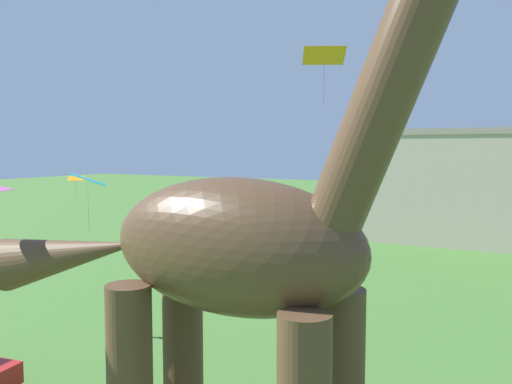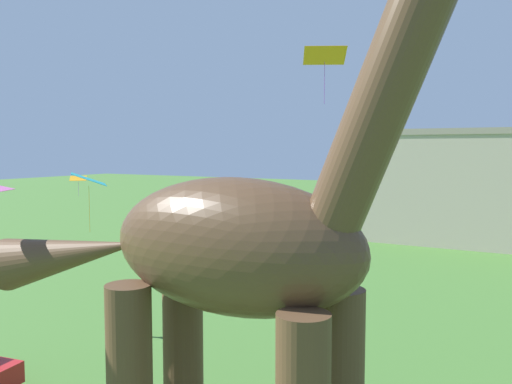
# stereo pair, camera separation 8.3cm
# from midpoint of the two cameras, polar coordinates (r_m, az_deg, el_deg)

# --- Properties ---
(dinosaur_sculpture) EXTENTS (15.27, 3.23, 15.96)m
(dinosaur_sculpture) POSITION_cam_midpoint_polar(r_m,az_deg,el_deg) (12.70, -2.57, -5.71)
(dinosaur_sculpture) COLOR #513823
(dinosaur_sculpture) RESTS_ON ground_plane
(person_near_flyer) EXTENTS (0.41, 0.18, 1.10)m
(person_near_flyer) POSITION_cam_midpoint_polar(r_m,az_deg,el_deg) (24.12, -11.24, -13.27)
(person_near_flyer) COLOR black
(person_near_flyer) RESTS_ON ground_plane
(kite_near_high) EXTENTS (1.97, 1.94, 2.07)m
(kite_near_high) POSITION_cam_midpoint_polar(r_m,az_deg,el_deg) (19.51, -17.16, 1.28)
(kite_near_high) COLOR #19B2B7
(kite_high_left) EXTENTS (1.27, 1.25, 1.34)m
(kite_high_left) POSITION_cam_midpoint_polar(r_m,az_deg,el_deg) (36.80, -18.21, 1.37)
(kite_high_left) COLOR orange
(kite_drifting) EXTENTS (2.05, 2.10, 2.14)m
(kite_drifting) POSITION_cam_midpoint_polar(r_m,az_deg,el_deg) (37.84, -4.67, 0.24)
(kite_drifting) COLOR pink
(kite_trailing) EXTENTS (1.65, 1.47, 1.80)m
(kite_trailing) POSITION_cam_midpoint_polar(r_m,az_deg,el_deg) (18.25, 7.41, 14.08)
(kite_trailing) COLOR orange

